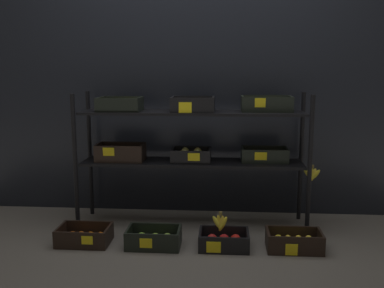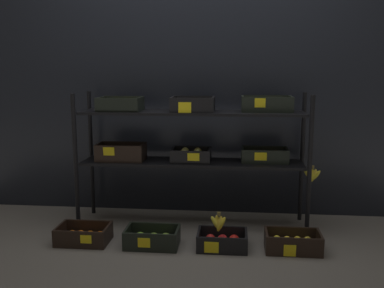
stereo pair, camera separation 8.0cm
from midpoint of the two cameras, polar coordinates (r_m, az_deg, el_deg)
name	(u,v)px [view 2 (the right image)]	position (r m, az deg, el deg)	size (l,w,h in m)	color
ground_plane	(192,224)	(3.49, 0.67, -10.41)	(10.00, 10.00, 0.00)	#605B56
storefront_wall	(196,98)	(3.67, 1.21, 6.00)	(4.12, 0.12, 1.93)	black
display_rack	(196,136)	(3.32, 1.16, 1.08)	(1.84, 0.39, 1.03)	black
crate_ground_tangerine	(84,236)	(3.21, -13.30, -11.69)	(0.36, 0.24, 0.12)	black
crate_ground_apple_green	(152,239)	(3.08, -4.48, -12.35)	(0.37, 0.23, 0.13)	black
crate_ground_apple_red	(222,242)	(3.05, 4.75, -12.65)	(0.34, 0.24, 0.12)	black
crate_ground_lemon	(293,244)	(3.08, 13.82, -12.57)	(0.37, 0.22, 0.13)	black
banana_bunch_loose	(219,223)	(2.99, 4.28, -10.32)	(0.12, 0.05, 0.14)	brown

